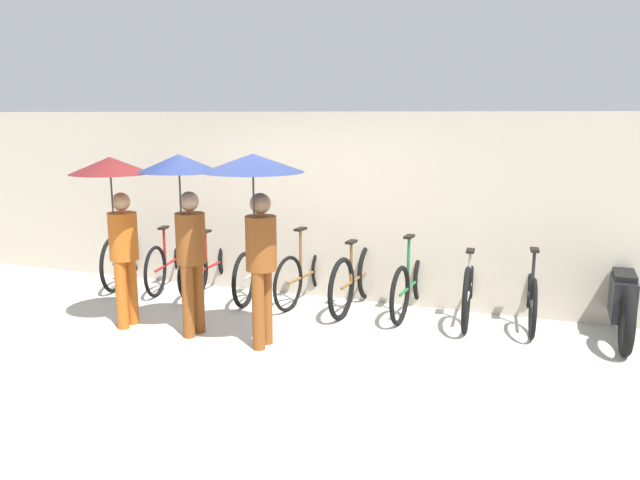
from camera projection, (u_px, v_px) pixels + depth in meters
The scene contains 15 objects.
ground_plane at pixel (244, 350), 6.46m from camera, with size 30.00×30.00×0.00m, color #B7B2A8.
back_wall at pixel (315, 206), 8.20m from camera, with size 14.48×0.12×2.43m.
parked_bicycle_0 at pixel (128, 255), 9.01m from camera, with size 0.57×1.75×1.00m.
parked_bicycle_1 at pixel (171, 261), 8.81m from camera, with size 0.52×1.72×1.01m.
parked_bicycle_2 at pixel (213, 264), 8.56m from camera, with size 0.44×1.80×1.10m.
parked_bicycle_3 at pixel (258, 269), 8.31m from camera, with size 0.44×1.71×1.11m.
parked_bicycle_4 at pixel (307, 273), 8.11m from camera, with size 0.44×1.68×1.00m.
parked_bicycle_5 at pixel (356, 278), 7.78m from camera, with size 0.44×1.70×1.06m.
parked_bicycle_6 at pixel (412, 283), 7.62m from camera, with size 0.44×1.68×1.00m.
parked_bicycle_7 at pixel (470, 286), 7.41m from camera, with size 0.44×1.84×0.99m.
parked_bicycle_8 at pixel (530, 294), 7.20m from camera, with size 0.44×1.64×1.05m.
pedestrian_leading at pixel (116, 200), 6.82m from camera, with size 0.87×0.87×1.95m.
pedestrian_center at pixel (184, 202), 6.55m from camera, with size 0.84×0.84×1.99m.
pedestrian_trailing at pixel (256, 197), 6.17m from camera, with size 1.01×1.01×2.02m.
motorcycle at pixel (622, 300), 6.82m from camera, with size 0.58×1.97×0.92m.
Camera 1 is at (2.81, -5.49, 2.39)m, focal length 35.00 mm.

